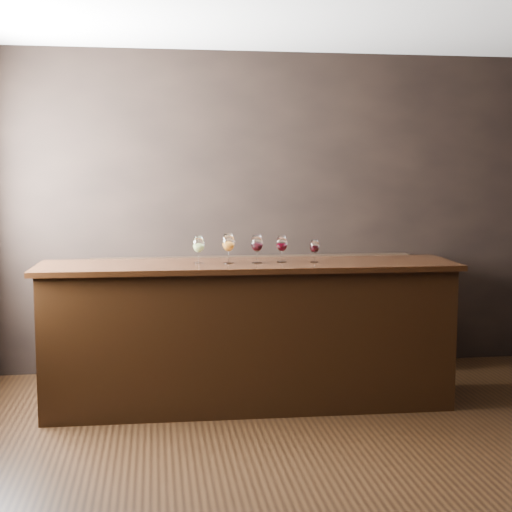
{
  "coord_description": "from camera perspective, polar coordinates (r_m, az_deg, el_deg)",
  "views": [
    {
      "loc": [
        -1.0,
        -4.02,
        1.74
      ],
      "look_at": [
        -0.26,
        1.17,
        1.14
      ],
      "focal_mm": 50.0,
      "sensor_mm": 36.0,
      "label": 1
    }
  ],
  "objects": [
    {
      "name": "back_bar_shelf",
      "position": [
        6.23,
        -0.03,
        -4.8
      ],
      "size": [
        2.83,
        0.4,
        1.02
      ],
      "primitive_type": "cube",
      "color": "black",
      "rests_on": "ground"
    },
    {
      "name": "bar_top",
      "position": [
        5.28,
        -0.61,
        -0.76
      ],
      "size": [
        3.1,
        0.79,
        0.04
      ],
      "primitive_type": "cube",
      "rotation": [
        0.0,
        0.0,
        -0.02
      ],
      "color": "black",
      "rests_on": "bar_counter"
    },
    {
      "name": "glass_amber",
      "position": [
        5.25,
        -2.22,
        1.02
      ],
      "size": [
        0.09,
        0.09,
        0.22
      ],
      "color": "white",
      "rests_on": "bar_top"
    },
    {
      "name": "glass_red_a",
      "position": [
        5.25,
        0.07,
        0.97
      ],
      "size": [
        0.09,
        0.09,
        0.21
      ],
      "color": "white",
      "rests_on": "bar_top"
    },
    {
      "name": "glass_red_b",
      "position": [
        5.32,
        2.09,
        0.95
      ],
      "size": [
        0.08,
        0.08,
        0.2
      ],
      "color": "white",
      "rests_on": "bar_top"
    },
    {
      "name": "bar_counter",
      "position": [
        5.37,
        -0.6,
        -6.51
      ],
      "size": [
        3.0,
        0.72,
        1.05
      ],
      "primitive_type": "cube",
      "rotation": [
        0.0,
        0.0,
        -0.02
      ],
      "color": "black",
      "rests_on": "ground"
    },
    {
      "name": "glass_white",
      "position": [
        5.25,
        -4.62,
        0.89
      ],
      "size": [
        0.09,
        0.09,
        0.2
      ],
      "color": "white",
      "rests_on": "bar_top"
    },
    {
      "name": "glass_red_c",
      "position": [
        5.33,
        4.71,
        0.74
      ],
      "size": [
        0.07,
        0.07,
        0.17
      ],
      "color": "white",
      "rests_on": "bar_top"
    },
    {
      "name": "room_shell",
      "position": [
        4.2,
        2.45,
        7.51
      ],
      "size": [
        5.02,
        4.52,
        2.81
      ],
      "color": "black",
      "rests_on": "ground"
    },
    {
      "name": "ground",
      "position": [
        4.49,
        5.65,
        -16.25
      ],
      "size": [
        5.0,
        5.0,
        0.0
      ],
      "primitive_type": "plane",
      "color": "black",
      "rests_on": "ground"
    }
  ]
}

